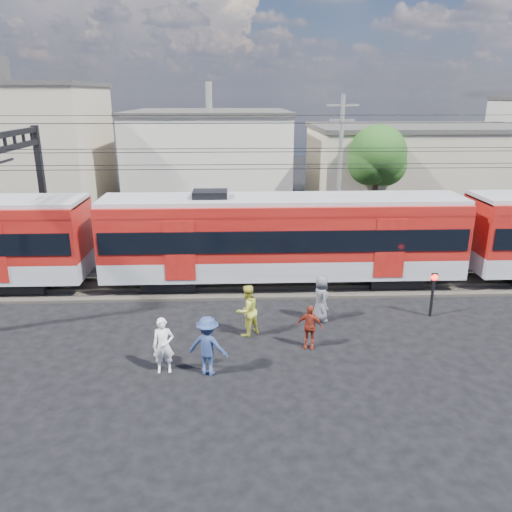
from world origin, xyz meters
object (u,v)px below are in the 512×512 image
object	(u,v)px
commuter_train	(287,236)
pedestrian_a	(163,345)
pedestrian_c	(208,346)
crossing_signal	(433,287)

from	to	relation	value
commuter_train	pedestrian_a	xyz separation A→B (m)	(-4.63, -7.40, -1.48)
commuter_train	pedestrian_a	bearing A→B (deg)	-122.03
commuter_train	pedestrian_c	size ratio (longest dim) A/B	25.66
commuter_train	crossing_signal	world-z (taller)	commuter_train
commuter_train	pedestrian_a	size ratio (longest dim) A/B	27.29
pedestrian_a	pedestrian_c	distance (m)	1.43
pedestrian_a	pedestrian_c	xyz separation A→B (m)	(1.41, -0.19, 0.06)
pedestrian_a	crossing_signal	world-z (taller)	pedestrian_a
pedestrian_a	crossing_signal	bearing A→B (deg)	15.55
commuter_train	crossing_signal	xyz separation A→B (m)	(5.44, -3.59, -1.14)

